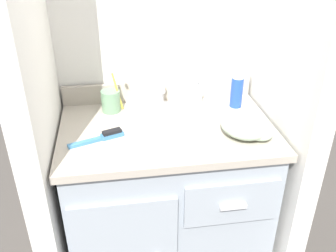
{
  "coord_description": "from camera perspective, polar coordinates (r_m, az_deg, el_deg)",
  "views": [
    {
      "loc": [
        -0.19,
        -1.27,
        1.52
      ],
      "look_at": [
        0.0,
        -0.03,
        0.81
      ],
      "focal_mm": 40.0,
      "sensor_mm": 36.0,
      "label": 1
    }
  ],
  "objects": [
    {
      "name": "sink_faucet",
      "position": [
        1.6,
        -1.04,
        4.25
      ],
      "size": [
        0.09,
        0.09,
        0.14
      ],
      "color": "silver",
      "rests_on": "vanity"
    },
    {
      "name": "hairbrush",
      "position": [
        1.41,
        -9.74,
        -1.57
      ],
      "size": [
        0.21,
        0.1,
        0.03
      ],
      "rotation": [
        0.0,
        0.0,
        0.35
      ],
      "color": "teal",
      "rests_on": "vanity"
    },
    {
      "name": "backsplash",
      "position": [
        1.69,
        -1.47,
        5.42
      ],
      "size": [
        0.84,
        0.02,
        0.09
      ],
      "color": "#B2A899",
      "rests_on": "vanity"
    },
    {
      "name": "wall_left",
      "position": [
        1.37,
        -20.41,
        9.69
      ],
      "size": [
        0.08,
        0.62,
        2.2
      ],
      "primitive_type": "cube",
      "color": "silver",
      "rests_on": "ground_plane"
    },
    {
      "name": "shaving_cream_can",
      "position": [
        1.63,
        10.44,
        5.41
      ],
      "size": [
        0.05,
        0.05,
        0.15
      ],
      "color": "#234CB2",
      "rests_on": "vanity"
    },
    {
      "name": "wall_back",
      "position": [
        1.65,
        -1.86,
        14.69
      ],
      "size": [
        1.02,
        0.08,
        2.2
      ],
      "primitive_type": "cube",
      "color": "silver",
      "rests_on": "ground_plane"
    },
    {
      "name": "soap_dispenser",
      "position": [
        1.64,
        4.35,
        4.88
      ],
      "size": [
        0.05,
        0.06,
        0.13
      ],
      "color": "white",
      "rests_on": "vanity"
    },
    {
      "name": "wall_right",
      "position": [
        1.49,
        18.42,
        11.59
      ],
      "size": [
        0.08,
        0.62,
        2.2
      ],
      "primitive_type": "cube",
      "color": "silver",
      "rests_on": "ground_plane"
    },
    {
      "name": "toothbrush_cup",
      "position": [
        1.6,
        -8.66,
        3.85
      ],
      "size": [
        0.1,
        0.08,
        0.18
      ],
      "color": "gray",
      "rests_on": "vanity"
    },
    {
      "name": "vanity",
      "position": [
        1.69,
        -0.17,
        -11.4
      ],
      "size": [
        0.84,
        0.55,
        0.79
      ],
      "color": "#9EA8B2",
      "rests_on": "ground_plane"
    },
    {
      "name": "hand_towel",
      "position": [
        1.44,
        12.13,
        0.11
      ],
      "size": [
        0.19,
        0.21,
        0.08
      ],
      "color": "#A8BCA3",
      "rests_on": "vanity"
    }
  ]
}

